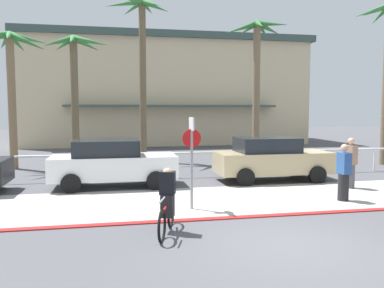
# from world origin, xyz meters

# --- Properties ---
(ground_plane) EXTENTS (80.00, 80.00, 0.00)m
(ground_plane) POSITION_xyz_m (0.00, 10.00, 0.00)
(ground_plane) COLOR #4C4C51
(sidewalk_strip) EXTENTS (44.00, 4.00, 0.02)m
(sidewalk_strip) POSITION_xyz_m (0.00, 4.20, 0.01)
(sidewalk_strip) COLOR #ADAAA0
(sidewalk_strip) RESTS_ON ground
(curb_paint) EXTENTS (44.00, 0.24, 0.03)m
(curb_paint) POSITION_xyz_m (0.00, 2.20, 0.01)
(curb_paint) COLOR maroon
(curb_paint) RESTS_ON ground
(building_backdrop) EXTENTS (22.52, 9.62, 8.49)m
(building_backdrop) POSITION_xyz_m (0.91, 26.10, 4.26)
(building_backdrop) COLOR beige
(building_backdrop) RESTS_ON ground
(rail_fence) EXTENTS (20.79, 0.08, 1.04)m
(rail_fence) POSITION_xyz_m (-0.00, 8.50, 0.84)
(rail_fence) COLOR white
(rail_fence) RESTS_ON ground
(stop_sign_bike_lane) EXTENTS (0.52, 0.56, 2.56)m
(stop_sign_bike_lane) POSITION_xyz_m (-1.38, 3.29, 1.68)
(stop_sign_bike_lane) COLOR gray
(stop_sign_bike_lane) RESTS_ON ground
(palm_tree_0) EXTENTS (3.40, 3.73, 6.31)m
(palm_tree_0) POSITION_xyz_m (-8.00, 12.36, 4.98)
(palm_tree_0) COLOR #846B4C
(palm_tree_0) RESTS_ON ground
(palm_tree_1) EXTENTS (3.11, 3.30, 6.28)m
(palm_tree_1) POSITION_xyz_m (-5.18, 12.62, 4.83)
(palm_tree_1) COLOR brown
(palm_tree_1) RESTS_ON ground
(palm_tree_2) EXTENTS (3.37, 3.35, 8.50)m
(palm_tree_2) POSITION_xyz_m (-1.93, 13.96, 6.11)
(palm_tree_2) COLOR brown
(palm_tree_2) RESTS_ON ground
(palm_tree_3) EXTENTS (2.81, 3.47, 7.19)m
(palm_tree_3) POSITION_xyz_m (3.66, 11.83, 5.37)
(palm_tree_3) COLOR #756047
(palm_tree_3) RESTS_ON ground
(car_white_1) EXTENTS (4.40, 2.02, 1.69)m
(car_white_1) POSITION_xyz_m (-3.52, 7.04, 0.87)
(car_white_1) COLOR white
(car_white_1) RESTS_ON ground
(car_tan_2) EXTENTS (4.40, 2.02, 1.69)m
(car_tan_2) POSITION_xyz_m (2.53, 7.08, 0.87)
(car_tan_2) COLOR tan
(car_tan_2) RESTS_ON ground
(cyclist_red_1) EXTENTS (0.63, 1.75, 1.50)m
(cyclist_red_1) POSITION_xyz_m (-2.33, 1.34, 0.69)
(cyclist_red_1) COLOR black
(cyclist_red_1) RESTS_ON ground
(pedestrian_0) EXTENTS (0.38, 0.45, 1.78)m
(pedestrian_0) POSITION_xyz_m (4.65, 5.10, 0.83)
(pedestrian_0) COLOR #4C4C51
(pedestrian_0) RESTS_ON ground
(pedestrian_1) EXTENTS (0.34, 0.41, 1.74)m
(pedestrian_1) POSITION_xyz_m (3.32, 3.38, 0.81)
(pedestrian_1) COLOR #232326
(pedestrian_1) RESTS_ON ground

